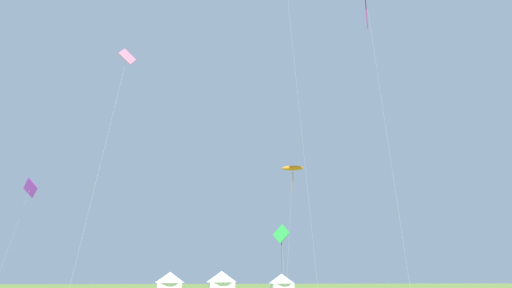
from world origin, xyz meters
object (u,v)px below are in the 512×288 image
festival_tent_center (170,281)px  festival_tent_right (282,282)px  kite_pink_diamond (126,61)px  kite_purple_diamond (30,188)px  festival_tent_left (222,280)px  kite_orange_parafoil (293,168)px  kite_green_diamond (281,236)px

festival_tent_center → festival_tent_right: festival_tent_center is taller
kite_pink_diamond → kite_purple_diamond: kite_pink_diamond is taller
kite_purple_diamond → festival_tent_right: bearing=23.5°
kite_pink_diamond → festival_tent_left: (12.44, 41.34, -18.12)m
festival_tent_center → kite_orange_parafoil: bearing=-52.8°
festival_tent_left → kite_pink_diamond: bearing=-106.7°
kite_orange_parafoil → kite_green_diamond: bearing=-113.9°
kite_pink_diamond → festival_tent_center: kite_pink_diamond is taller
festival_tent_center → festival_tent_left: 8.47m
festival_tent_left → festival_tent_right: 10.24m
kite_purple_diamond → festival_tent_right: kite_purple_diamond is taller
kite_pink_diamond → festival_tent_right: bearing=61.3°
festival_tent_right → kite_green_diamond: bearing=-102.6°
kite_pink_diamond → festival_tent_center: 45.35m
kite_green_diamond → festival_tent_right: bearing=77.4°
kite_purple_diamond → festival_tent_center: (18.27, 16.05, -11.59)m
kite_purple_diamond → festival_tent_center: size_ratio=3.03×
kite_purple_diamond → kite_orange_parafoil: bearing=-8.0°
kite_green_diamond → festival_tent_right: (6.39, 28.68, -4.98)m
kite_orange_parafoil → festival_tent_center: (-15.79, 20.84, -14.51)m
kite_pink_diamond → festival_tent_right: kite_pink_diamond is taller
festival_tent_center → festival_tent_left: bearing=0.0°
festival_tent_left → festival_tent_center: bearing=180.0°
kite_pink_diamond → kite_green_diamond: kite_pink_diamond is taller
kite_green_diamond → kite_orange_parafoil: bearing=66.1°
kite_orange_parafoil → festival_tent_center: kite_orange_parafoil is taller
kite_green_diamond → festival_tent_right: kite_green_diamond is taller
kite_pink_diamond → kite_purple_diamond: 29.80m
kite_purple_diamond → kite_pink_diamond: bearing=-60.5°
festival_tent_center → kite_green_diamond: bearing=-66.8°
kite_green_diamond → festival_tent_left: (-3.85, 28.68, -4.74)m
kite_green_diamond → festival_tent_left: kite_green_diamond is taller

